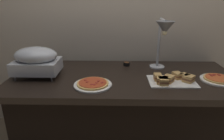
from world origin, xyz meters
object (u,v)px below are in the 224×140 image
(sauce_cup_near, at_px, (127,64))
(pizza_plate_center, at_px, (93,84))
(chafing_dish, at_px, (36,60))
(sandwich_platter, at_px, (172,80))
(pizza_plate_front, at_px, (218,79))
(heat_lamp, at_px, (164,33))

(sauce_cup_near, bearing_deg, pizza_plate_center, -119.86)
(chafing_dish, height_order, sandwich_platter, chafing_dish)
(pizza_plate_front, distance_m, pizza_plate_center, 1.00)
(sandwich_platter, relative_size, sauce_cup_near, 5.72)
(heat_lamp, distance_m, pizza_plate_center, 0.72)
(heat_lamp, xyz_separation_m, pizza_plate_front, (0.43, -0.17, -0.34))
(chafing_dish, xyz_separation_m, sauce_cup_near, (0.76, 0.30, -0.12))
(pizza_plate_center, distance_m, sauce_cup_near, 0.55)
(chafing_dish, bearing_deg, pizza_plate_front, -2.22)
(sandwich_platter, bearing_deg, pizza_plate_center, -173.18)
(chafing_dish, relative_size, pizza_plate_front, 1.35)
(chafing_dish, bearing_deg, heat_lamp, 6.03)
(sandwich_platter, bearing_deg, chafing_dish, 174.54)
(heat_lamp, bearing_deg, sandwich_platter, -77.70)
(heat_lamp, bearing_deg, chafing_dish, -173.97)
(heat_lamp, relative_size, sauce_cup_near, 7.26)
(heat_lamp, height_order, pizza_plate_center, heat_lamp)
(pizza_plate_front, xyz_separation_m, sauce_cup_near, (-0.71, 0.36, 0.01))
(heat_lamp, xyz_separation_m, pizza_plate_center, (-0.56, -0.29, -0.34))
(pizza_plate_center, bearing_deg, heat_lamp, 27.05)
(pizza_plate_front, distance_m, sandwich_platter, 0.38)
(heat_lamp, distance_m, sandwich_platter, 0.39)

